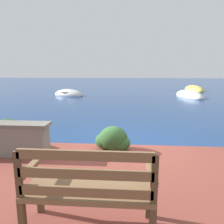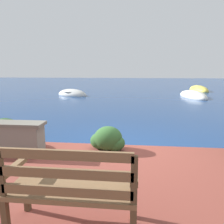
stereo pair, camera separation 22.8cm
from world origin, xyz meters
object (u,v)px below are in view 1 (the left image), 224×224
rowboat_far (194,90)px  mooring_buoy (65,92)px  rowboat_mid (189,96)px  park_bench (88,188)px  rowboat_nearest (69,95)px

rowboat_far → mooring_buoy: 10.82m
rowboat_mid → mooring_buoy: rowboat_mid is taller
rowboat_mid → rowboat_far: rowboat_far is taller
rowboat_mid → mooring_buoy: 9.20m
park_bench → rowboat_far: size_ratio=0.41×
rowboat_nearest → rowboat_mid: 8.22m
rowboat_nearest → rowboat_far: size_ratio=0.85×
park_bench → mooring_buoy: size_ratio=2.79×
rowboat_mid → mooring_buoy: bearing=-109.5°
park_bench → mooring_buoy: (-4.57, 14.75, -0.63)m
park_bench → rowboat_nearest: 13.50m
rowboat_nearest → rowboat_mid: bearing=28.6°
rowboat_far → rowboat_nearest: bearing=107.4°
rowboat_nearest → rowboat_far: rowboat_far is taller
rowboat_nearest → rowboat_mid: (8.22, 0.02, -0.01)m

